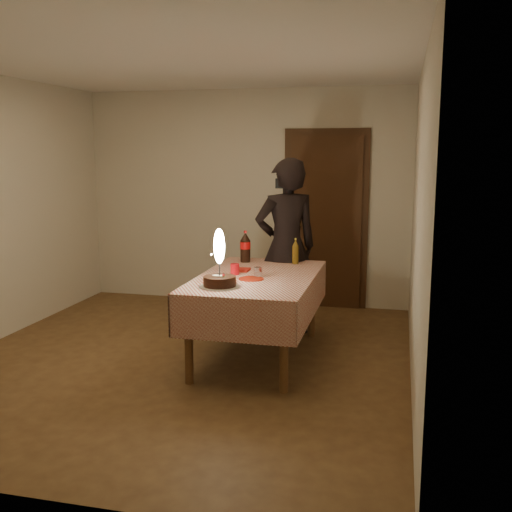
# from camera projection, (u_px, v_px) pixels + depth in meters

# --- Properties ---
(ground) EXTENTS (4.00, 4.50, 0.01)m
(ground) POSITION_uv_depth(u_px,v_px,m) (182.00, 360.00, 5.40)
(ground) COLOR brown
(ground) RESTS_ON ground
(room_shell) EXTENTS (4.04, 4.54, 2.62)m
(room_shell) POSITION_uv_depth(u_px,v_px,m) (185.00, 175.00, 5.18)
(room_shell) COLOR beige
(room_shell) RESTS_ON ground
(dining_table) EXTENTS (1.02, 1.72, 0.77)m
(dining_table) POSITION_uv_depth(u_px,v_px,m) (257.00, 287.00, 5.37)
(dining_table) COLOR brown
(dining_table) RESTS_ON ground
(birthday_cake) EXTENTS (0.33, 0.33, 0.48)m
(birthday_cake) POSITION_uv_depth(u_px,v_px,m) (220.00, 272.00, 4.89)
(birthday_cake) COLOR white
(birthday_cake) RESTS_ON dining_table
(red_plate) EXTENTS (0.22, 0.22, 0.01)m
(red_plate) POSITION_uv_depth(u_px,v_px,m) (251.00, 279.00, 5.19)
(red_plate) COLOR #B5200C
(red_plate) RESTS_ON dining_table
(red_cup) EXTENTS (0.08, 0.08, 0.10)m
(red_cup) POSITION_uv_depth(u_px,v_px,m) (235.00, 269.00, 5.38)
(red_cup) COLOR #AE0C13
(red_cup) RESTS_ON dining_table
(clear_cup) EXTENTS (0.07, 0.07, 0.09)m
(clear_cup) POSITION_uv_depth(u_px,v_px,m) (258.00, 272.00, 5.26)
(clear_cup) COLOR silver
(clear_cup) RESTS_ON dining_table
(napkin_stack) EXTENTS (0.15, 0.15, 0.02)m
(napkin_stack) POSITION_uv_depth(u_px,v_px,m) (241.00, 270.00, 5.55)
(napkin_stack) COLOR #A31C12
(napkin_stack) RESTS_ON dining_table
(cola_bottle) EXTENTS (0.10, 0.10, 0.32)m
(cola_bottle) POSITION_uv_depth(u_px,v_px,m) (245.00, 247.00, 5.97)
(cola_bottle) COLOR black
(cola_bottle) RESTS_ON dining_table
(amber_bottle_right) EXTENTS (0.06, 0.06, 0.25)m
(amber_bottle_right) POSITION_uv_depth(u_px,v_px,m) (295.00, 252.00, 5.89)
(amber_bottle_right) COLOR #5B400F
(amber_bottle_right) RESTS_ON dining_table
(photographer) EXTENTS (0.78, 0.70, 1.80)m
(photographer) POSITION_uv_depth(u_px,v_px,m) (286.00, 247.00, 6.08)
(photographer) COLOR black
(photographer) RESTS_ON ground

